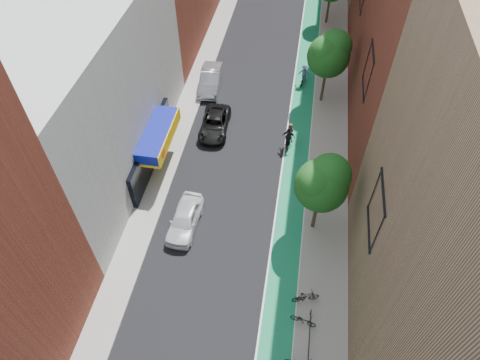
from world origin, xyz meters
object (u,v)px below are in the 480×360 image
at_px(cyclist_lane_far, 304,76).
at_px(cyclist_lane_mid, 288,141).
at_px(parked_car_black, 215,124).
at_px(parked_car_white, 185,219).
at_px(cyclist_lane_near, 289,136).
at_px(parked_car_silver, 210,79).

bearing_deg(cyclist_lane_far, cyclist_lane_mid, 96.75).
relative_size(parked_car_black, cyclist_lane_mid, 2.25).
bearing_deg(parked_car_white, cyclist_lane_mid, 56.93).
bearing_deg(cyclist_lane_far, cyclist_lane_near, 96.49).
bearing_deg(cyclist_lane_near, cyclist_lane_mid, 98.36).
xyz_separation_m(parked_car_silver, cyclist_lane_far, (8.45, 1.86, 0.08)).
relative_size(parked_car_black, cyclist_lane_near, 2.29).
relative_size(parked_car_white, cyclist_lane_far, 2.12).
height_order(parked_car_white, cyclist_lane_mid, cyclist_lane_mid).
xyz_separation_m(parked_car_silver, cyclist_lane_mid, (7.80, -7.03, -0.02)).
relative_size(parked_car_white, parked_car_silver, 0.88).
height_order(cyclist_lane_near, cyclist_lane_far, cyclist_lane_near).
xyz_separation_m(parked_car_black, cyclist_lane_near, (6.20, -0.70, 0.22)).
height_order(parked_car_silver, cyclist_lane_near, cyclist_lane_near).
height_order(parked_car_black, cyclist_lane_mid, cyclist_lane_mid).
distance_m(parked_car_white, parked_car_silver, 15.83).
bearing_deg(parked_car_silver, cyclist_lane_near, -44.38).
bearing_deg(cyclist_lane_mid, parked_car_white, 60.15).
height_order(parked_car_black, cyclist_lane_far, cyclist_lane_far).
distance_m(parked_car_silver, cyclist_lane_far, 8.65).
bearing_deg(parked_car_white, parked_car_black, 92.37).
bearing_deg(parked_car_black, cyclist_lane_near, -8.95).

